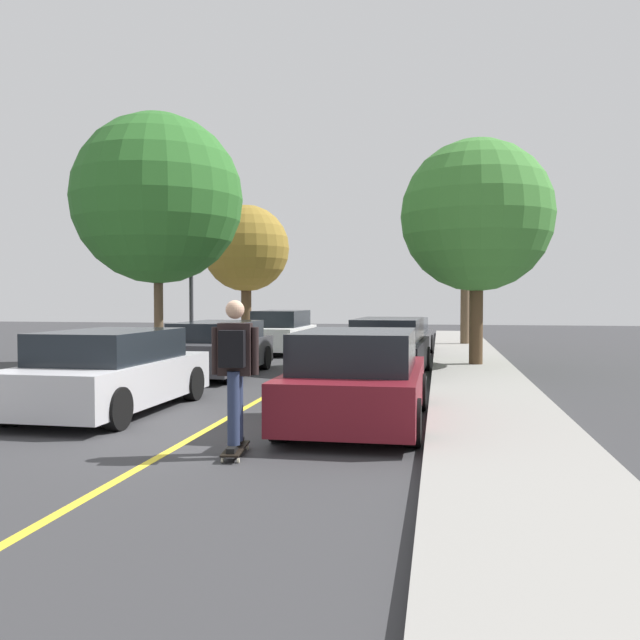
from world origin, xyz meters
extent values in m
plane|color=#353538|center=(0.00, 0.00, 0.00)|extent=(80.00, 80.00, 0.00)
cube|color=gray|center=(4.25, 0.00, 0.07)|extent=(2.12, 56.00, 0.14)
cube|color=gold|center=(0.00, 4.00, 0.00)|extent=(0.12, 39.20, 0.01)
cube|color=#B7B7BC|center=(-2.14, 1.50, 0.53)|extent=(1.95, 4.35, 0.69)
cube|color=black|center=(-2.14, 1.46, 1.13)|extent=(1.69, 2.62, 0.52)
cylinder|color=black|center=(-1.29, 0.02, 0.32)|extent=(0.23, 0.64, 0.64)
cylinder|color=black|center=(-3.04, 0.05, 0.32)|extent=(0.23, 0.64, 0.64)
cylinder|color=black|center=(-1.24, 2.94, 0.32)|extent=(0.23, 0.64, 0.64)
cylinder|color=black|center=(-2.99, 2.97, 0.32)|extent=(0.23, 0.64, 0.64)
cube|color=#38383D|center=(-2.14, 6.91, 0.54)|extent=(1.89, 4.46, 0.71)
cube|color=black|center=(-2.14, 7.02, 1.12)|extent=(1.65, 2.98, 0.45)
cylinder|color=black|center=(-1.27, 5.41, 0.32)|extent=(0.23, 0.64, 0.64)
cylinder|color=black|center=(-2.98, 5.38, 0.32)|extent=(0.23, 0.64, 0.64)
cylinder|color=black|center=(-1.30, 8.44, 0.32)|extent=(0.23, 0.64, 0.64)
cylinder|color=black|center=(-3.01, 8.42, 0.32)|extent=(0.23, 0.64, 0.64)
cube|color=white|center=(-2.14, 13.68, 0.56)|extent=(1.83, 4.07, 0.75)
cube|color=black|center=(-2.14, 13.83, 1.22)|extent=(1.59, 2.57, 0.56)
cylinder|color=black|center=(-1.37, 12.35, 0.32)|extent=(0.24, 0.65, 0.64)
cylinder|color=black|center=(-2.98, 12.39, 0.32)|extent=(0.24, 0.65, 0.64)
cylinder|color=black|center=(-1.30, 14.97, 0.32)|extent=(0.24, 0.65, 0.64)
cylinder|color=black|center=(-2.91, 15.02, 0.32)|extent=(0.24, 0.65, 0.64)
cube|color=maroon|center=(2.14, 1.13, 0.53)|extent=(1.90, 4.27, 0.69)
cube|color=black|center=(2.14, 0.90, 1.16)|extent=(1.67, 2.45, 0.58)
cylinder|color=black|center=(1.25, 2.57, 0.32)|extent=(0.22, 0.64, 0.64)
cylinder|color=black|center=(3.03, 2.57, 0.32)|extent=(0.22, 0.64, 0.64)
cylinder|color=black|center=(1.25, -0.30, 0.32)|extent=(0.22, 0.64, 0.64)
cylinder|color=black|center=(3.03, -0.30, 0.32)|extent=(0.22, 0.64, 0.64)
cube|color=black|center=(2.14, 7.32, 0.53)|extent=(1.90, 4.73, 0.70)
cube|color=black|center=(2.14, 7.35, 1.16)|extent=(1.62, 2.89, 0.56)
cylinder|color=black|center=(1.40, 8.99, 0.32)|extent=(0.24, 0.65, 0.64)
cylinder|color=black|center=(3.00, 8.93, 0.32)|extent=(0.24, 0.65, 0.64)
cylinder|color=black|center=(1.28, 5.72, 0.32)|extent=(0.24, 0.65, 0.64)
cylinder|color=black|center=(2.88, 5.66, 0.32)|extent=(0.24, 0.65, 0.64)
cube|color=#38383D|center=(2.14, 13.25, 0.50)|extent=(1.92, 4.59, 0.63)
cube|color=black|center=(2.14, 13.14, 1.04)|extent=(1.66, 2.93, 0.46)
cylinder|color=black|center=(1.35, 14.84, 0.32)|extent=(0.24, 0.65, 0.64)
cylinder|color=black|center=(3.02, 14.79, 0.32)|extent=(0.24, 0.65, 0.64)
cylinder|color=black|center=(1.26, 11.70, 0.32)|extent=(0.24, 0.65, 0.64)
cylinder|color=black|center=(2.92, 11.65, 0.32)|extent=(0.24, 0.65, 0.64)
cylinder|color=brown|center=(-4.34, 8.40, 1.72)|extent=(0.25, 0.25, 3.15)
sphere|color=#2D6B28|center=(-4.34, 8.40, 4.68)|extent=(4.69, 4.69, 4.69)
cylinder|color=#4C3823|center=(-4.34, 16.89, 1.63)|extent=(0.41, 0.41, 2.98)
sphere|color=olive|center=(-4.34, 16.89, 3.95)|extent=(3.48, 3.48, 3.48)
cylinder|color=#4C3823|center=(4.34, 9.57, 1.68)|extent=(0.37, 0.37, 3.08)
sphere|color=#3D7F33|center=(4.34, 9.57, 4.18)|extent=(4.12, 4.12, 4.12)
cylinder|color=brown|center=(4.34, 17.80, 2.15)|extent=(0.34, 0.34, 4.01)
sphere|color=olive|center=(4.34, 17.80, 4.81)|extent=(2.87, 2.87, 2.87)
cylinder|color=#B2140F|center=(-3.64, 2.66, 0.42)|extent=(0.20, 0.20, 0.55)
sphere|color=#B2140F|center=(-3.64, 2.66, 0.75)|extent=(0.18, 0.18, 0.18)
cylinder|color=#38383D|center=(-3.89, 9.71, 2.67)|extent=(0.12, 0.12, 5.06)
cube|color=#EAE5C6|center=(-3.89, 9.71, 5.32)|extent=(0.36, 0.24, 0.20)
cube|color=black|center=(0.91, -1.18, 0.09)|extent=(0.32, 0.86, 0.02)
cylinder|color=beige|center=(0.77, -0.85, 0.03)|extent=(0.03, 0.06, 0.06)
cylinder|color=beige|center=(0.96, -0.83, 0.03)|extent=(0.03, 0.06, 0.06)
cylinder|color=beige|center=(0.85, -1.53, 0.03)|extent=(0.03, 0.06, 0.06)
cylinder|color=beige|center=(1.04, -1.50, 0.03)|extent=(0.03, 0.06, 0.06)
cube|color=#99999E|center=(0.86, -0.84, 0.07)|extent=(0.10, 0.05, 0.02)
cube|color=#99999E|center=(0.95, -1.51, 0.07)|extent=(0.10, 0.05, 0.02)
cube|color=black|center=(0.88, -0.96, 0.13)|extent=(0.13, 0.27, 0.06)
cube|color=black|center=(0.93, -1.39, 0.13)|extent=(0.13, 0.27, 0.06)
cylinder|color=#283351|center=(0.89, -1.06, 0.61)|extent=(0.17, 0.17, 0.89)
cylinder|color=#283351|center=(0.92, -1.30, 0.61)|extent=(0.17, 0.17, 0.89)
cube|color=black|center=(0.91, -1.18, 1.32)|extent=(0.42, 0.27, 0.64)
sphere|color=tan|center=(0.91, -1.18, 1.80)|extent=(0.23, 0.23, 0.23)
cylinder|color=black|center=(0.66, -1.21, 1.30)|extent=(0.10, 0.10, 0.58)
cylinder|color=black|center=(1.15, -1.15, 1.30)|extent=(0.10, 0.10, 0.58)
cube|color=black|center=(0.93, -1.38, 1.34)|extent=(0.32, 0.22, 0.44)
camera|label=1|loc=(3.37, -8.94, 1.94)|focal=37.20mm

